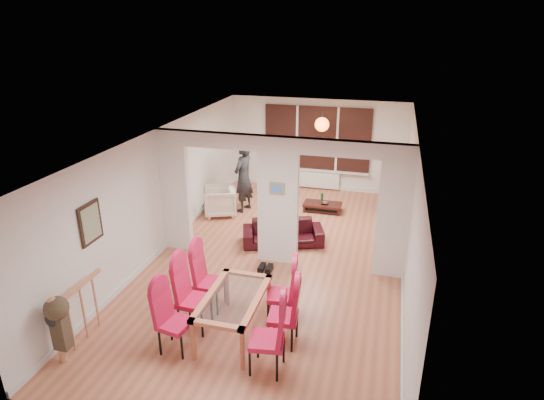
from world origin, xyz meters
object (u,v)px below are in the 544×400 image
at_px(sofa, 283,233).
at_px(bowl, 325,203).
at_px(dining_chair_la, 174,319).
at_px(television, 384,197).
at_px(armchair, 220,201).
at_px(person, 243,177).
at_px(coffee_table, 322,207).
at_px(dining_chair_lb, 194,296).
at_px(dining_chair_lc, 210,279).
at_px(dining_chair_rb, 283,312).
at_px(bottle, 322,197).
at_px(dining_chair_ra, 267,335).
at_px(dining_chair_rc, 282,291).
at_px(dining_table, 234,315).

height_order(sofa, bowl, sofa).
relative_size(dining_chair_la, bowl, 5.25).
bearing_deg(dining_chair_la, television, 77.39).
height_order(armchair, bowl, armchair).
bearing_deg(armchair, person, 107.16).
distance_m(sofa, coffee_table, 2.11).
distance_m(dining_chair_lb, dining_chair_lc, 0.57).
relative_size(dining_chair_rb, bottle, 4.07).
xyz_separation_m(dining_chair_ra, dining_chair_rc, (-0.08, 1.16, -0.04)).
distance_m(dining_chair_rb, coffee_table, 5.27).
relative_size(dining_chair_lb, sofa, 0.67).
distance_m(person, coffee_table, 2.18).
relative_size(dining_chair_lb, bowl, 5.73).
relative_size(sofa, bowl, 8.54).
xyz_separation_m(dining_chair_lb, bottle, (1.16, 5.34, -0.23)).
height_order(dining_chair_rb, coffee_table, dining_chair_rb).
xyz_separation_m(dining_chair_ra, bowl, (-0.10, 5.82, -0.33)).
relative_size(dining_chair_lb, television, 1.11).
bearing_deg(bottle, dining_table, -95.46).
height_order(dining_chair_rb, dining_chair_rc, same).
distance_m(dining_chair_rb, person, 5.30).
height_order(dining_table, dining_chair_rc, dining_chair_rc).
relative_size(dining_chair_la, dining_chair_ra, 0.92).
distance_m(dining_chair_ra, bowl, 5.83).
distance_m(dining_chair_la, sofa, 3.87).
bearing_deg(television, bowl, 124.86).
distance_m(sofa, bottle, 2.17).
xyz_separation_m(sofa, coffee_table, (0.55, 2.03, -0.14)).
relative_size(sofa, armchair, 2.23).
height_order(dining_chair_rb, sofa, dining_chair_rb).
height_order(dining_chair_rc, television, dining_chair_rc).
height_order(dining_chair_rc, person, person).
height_order(dining_chair_la, coffee_table, dining_chair_la).
relative_size(dining_chair_lc, person, 0.63).
relative_size(dining_chair_lc, dining_chair_rc, 1.04).
bearing_deg(dining_chair_la, bottle, 88.92).
height_order(dining_chair_lb, armchair, dining_chair_lb).
relative_size(dining_chair_ra, person, 0.65).
bearing_deg(bottle, dining_chair_rb, -87.11).
height_order(sofa, armchair, armchair).
xyz_separation_m(dining_table, television, (2.07, 5.91, -0.05)).
height_order(sofa, person, person).
bearing_deg(dining_chair_rb, television, 72.26).
bearing_deg(sofa, dining_chair_lb, -119.75).
bearing_deg(dining_chair_rc, dining_chair_ra, -93.80).
bearing_deg(dining_chair_ra, television, 69.78).
bearing_deg(person, television, 121.28).
xyz_separation_m(person, bowl, (2.03, 0.40, -0.65)).
height_order(dining_chair_lb, dining_chair_lc, dining_chair_lb).
distance_m(dining_chair_rb, television, 6.04).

